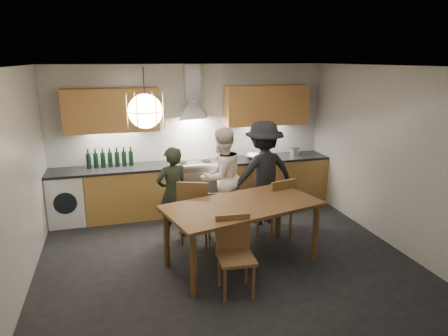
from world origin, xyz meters
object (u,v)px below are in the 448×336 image
object	(u,v)px
dining_table	(243,211)
chair_back_left	(194,208)
wine_bottles	(110,158)
stock_pot	(295,152)
person_left	(173,193)
mixing_bowl	(254,157)
person_mid	(222,177)
chair_front	(235,249)
person_right	(263,173)

from	to	relation	value
dining_table	chair_back_left	world-z (taller)	chair_back_left
chair_back_left	wine_bottles	bearing A→B (deg)	-30.64
chair_back_left	stock_pot	distance (m)	2.68
person_left	mixing_bowl	bearing A→B (deg)	-167.05
person_mid	mixing_bowl	world-z (taller)	person_mid
chair_front	person_left	xyz separation A→B (m)	(-0.48, 1.65, 0.19)
chair_front	stock_pot	size ratio (longest dim) A/B	5.04
mixing_bowl	wine_bottles	distance (m)	2.56
chair_front	chair_back_left	bearing A→B (deg)	103.09
chair_back_left	person_left	bearing A→B (deg)	-29.89
dining_table	wine_bottles	distance (m)	2.77
person_left	mixing_bowl	world-z (taller)	person_left
person_left	person_right	world-z (taller)	person_right
wine_bottles	chair_back_left	bearing A→B (deg)	-51.64
mixing_bowl	wine_bottles	bearing A→B (deg)	176.69
person_mid	mixing_bowl	bearing A→B (deg)	-163.23
dining_table	stock_pot	xyz separation A→B (m)	(1.76, 2.15, 0.21)
chair_back_left	stock_pot	size ratio (longest dim) A/B	5.48
person_left	mixing_bowl	distance (m)	1.95
person_right	stock_pot	distance (m)	1.33
dining_table	chair_front	bearing A→B (deg)	-130.21
person_left	stock_pot	xyz separation A→B (m)	(2.52, 1.08, 0.25)
chair_front	mixing_bowl	distance (m)	2.92
chair_front	person_right	size ratio (longest dim) A/B	0.53
dining_table	mixing_bowl	size ratio (longest dim) A/B	6.46
person_mid	mixing_bowl	distance (m)	1.06
person_left	chair_back_left	bearing A→B (deg)	111.53
person_right	chair_front	bearing A→B (deg)	53.33
person_right	mixing_bowl	distance (m)	0.82
person_left	wine_bottles	xyz separation A→B (m)	(-0.89, 1.13, 0.35)
dining_table	person_mid	world-z (taller)	person_mid
chair_back_left	mixing_bowl	xyz separation A→B (m)	(1.40, 1.31, 0.37)
person_right	wine_bottles	distance (m)	2.61
chair_back_left	chair_front	world-z (taller)	chair_back_left
chair_front	person_mid	distance (m)	2.01
dining_table	wine_bottles	bearing A→B (deg)	113.12
dining_table	person_left	size ratio (longest dim) A/B	1.53
chair_front	person_right	distance (m)	2.14
chair_front	person_left	bearing A→B (deg)	110.06
chair_front	mixing_bowl	world-z (taller)	mixing_bowl
person_mid	wine_bottles	xyz separation A→B (m)	(-1.75, 0.83, 0.25)
wine_bottles	chair_front	bearing A→B (deg)	-63.87
chair_front	person_mid	bearing A→B (deg)	82.85
person_mid	person_right	size ratio (longest dim) A/B	0.94
chair_front	stock_pot	distance (m)	3.43
mixing_bowl	chair_back_left	bearing A→B (deg)	-137.06
mixing_bowl	dining_table	bearing A→B (deg)	-113.72
chair_back_left	wine_bottles	world-z (taller)	wine_bottles
dining_table	stock_pot	size ratio (longest dim) A/B	12.04
person_left	mixing_bowl	xyz separation A→B (m)	(1.67, 0.98, 0.22)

